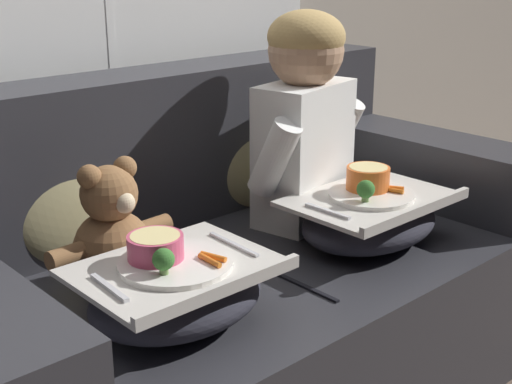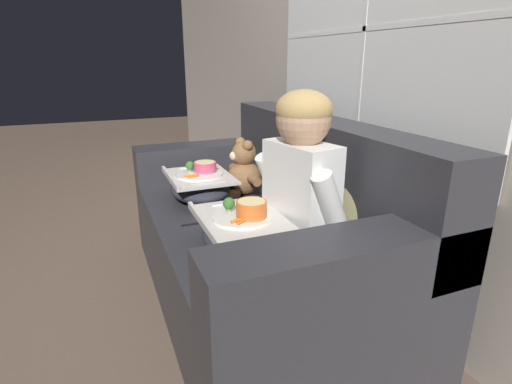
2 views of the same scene
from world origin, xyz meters
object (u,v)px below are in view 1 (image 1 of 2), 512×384
object	(u,v)px
throw_pillow_behind_child	(253,151)
throw_pillow_behind_teddy	(65,197)
lap_tray_child	(370,217)
couch	(221,291)
lap_tray_teddy	(176,291)
child_figure	(305,109)
teddy_bear	(113,234)

from	to	relation	value
throw_pillow_behind_child	throw_pillow_behind_teddy	size ratio (longest dim) A/B	1.01
throw_pillow_behind_teddy	lap_tray_child	distance (m)	0.81
couch	lap_tray_teddy	distance (m)	0.46
child_figure	teddy_bear	distance (m)	0.69
child_figure	lap_tray_teddy	bearing A→B (deg)	-158.89
child_figure	lap_tray_teddy	size ratio (longest dim) A/B	1.48
couch	lap_tray_child	bearing A→B (deg)	-36.99
teddy_bear	couch	bearing A→B (deg)	-0.59
throw_pillow_behind_teddy	teddy_bear	distance (m)	0.23
couch	throw_pillow_behind_teddy	xyz separation A→B (m)	(-0.33, 0.23, 0.29)
couch	child_figure	world-z (taller)	child_figure
throw_pillow_behind_teddy	teddy_bear	world-z (taller)	throw_pillow_behind_teddy
throw_pillow_behind_child	child_figure	size ratio (longest dim) A/B	0.59
couch	lap_tray_teddy	xyz separation A→B (m)	(-0.33, -0.25, 0.20)
throw_pillow_behind_teddy	lap_tray_child	size ratio (longest dim) A/B	0.81
lap_tray_teddy	throw_pillow_behind_child	bearing A→B (deg)	35.92
lap_tray_teddy	throw_pillow_behind_teddy	bearing A→B (deg)	89.84
lap_tray_child	throw_pillow_behind_teddy	bearing A→B (deg)	144.04
throw_pillow_behind_teddy	teddy_bear	size ratio (longest dim) A/B	1.07
throw_pillow_behind_child	lap_tray_teddy	xyz separation A→B (m)	(-0.66, -0.48, -0.09)
teddy_bear	lap_tray_teddy	world-z (taller)	teddy_bear
child_figure	teddy_bear	world-z (taller)	child_figure
child_figure	throw_pillow_behind_child	bearing A→B (deg)	90.06
lap_tray_child	lap_tray_teddy	bearing A→B (deg)	179.98
throw_pillow_behind_teddy	child_figure	size ratio (longest dim) A/B	0.59
throw_pillow_behind_child	lap_tray_child	world-z (taller)	throw_pillow_behind_child
child_figure	teddy_bear	size ratio (longest dim) A/B	1.82
throw_pillow_behind_child	lap_tray_teddy	world-z (taller)	throw_pillow_behind_child
throw_pillow_behind_teddy	lap_tray_child	world-z (taller)	throw_pillow_behind_teddy
throw_pillow_behind_child	teddy_bear	distance (m)	0.69
teddy_bear	lap_tray_child	size ratio (longest dim) A/B	0.75
lap_tray_child	lap_tray_teddy	size ratio (longest dim) A/B	1.08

